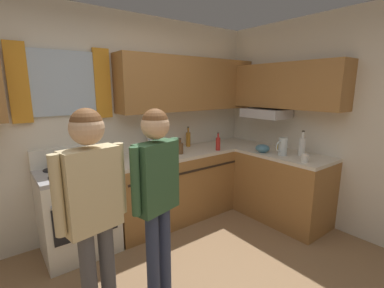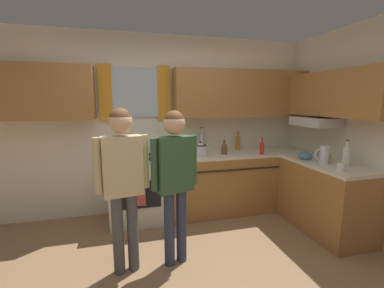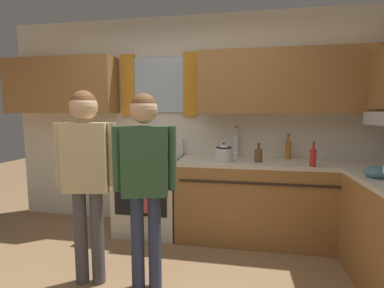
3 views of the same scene
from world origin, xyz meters
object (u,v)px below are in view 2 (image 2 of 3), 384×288
object	(u,v)px
bottle_oil_amber	(238,143)
bottle_tall_clear	(201,142)
stove_oven	(136,188)
bottle_milk_white	(346,156)
stovetop_kettle	(201,149)
bottle_sauce_red	(262,148)
mixing_bowl	(305,156)
adult_in_plaid	(175,170)
mug_ceramic_white	(341,167)
mug_mustard_yellow	(326,157)
bottle_squat_brown	(224,149)
water_pitcher	(324,155)
adult_left	(123,172)

from	to	relation	value
bottle_oil_amber	bottle_tall_clear	distance (m)	0.60
stove_oven	bottle_milk_white	xyz separation A→B (m)	(2.41, -1.08, 0.55)
bottle_milk_white	stovetop_kettle	world-z (taller)	bottle_milk_white
bottle_milk_white	bottle_sauce_red	xyz separation A→B (m)	(-0.63, 0.84, -0.03)
mixing_bowl	adult_in_plaid	xyz separation A→B (m)	(-1.83, -0.42, 0.05)
bottle_tall_clear	mug_ceramic_white	xyz separation A→B (m)	(1.15, -1.51, -0.09)
stove_oven	bottle_milk_white	distance (m)	2.70
mug_mustard_yellow	stovetop_kettle	distance (m)	1.64
bottle_oil_amber	adult_in_plaid	xyz separation A→B (m)	(-1.26, -1.29, -0.02)
bottle_squat_brown	mixing_bowl	world-z (taller)	bottle_squat_brown
stove_oven	mug_mustard_yellow	size ratio (longest dim) A/B	9.15
bottle_tall_clear	bottle_milk_white	bearing A→B (deg)	-43.25
mug_ceramic_white	water_pitcher	world-z (taller)	water_pitcher
adult_in_plaid	mixing_bowl	bearing A→B (deg)	13.03
bottle_sauce_red	bottle_milk_white	bearing A→B (deg)	-53.01
bottle_sauce_red	bottle_squat_brown	bearing A→B (deg)	163.99
bottle_oil_amber	stovetop_kettle	world-z (taller)	bottle_oil_amber
bottle_milk_white	adult_in_plaid	distance (m)	2.07
stovetop_kettle	bottle_tall_clear	bearing A→B (deg)	71.34
mug_mustard_yellow	stovetop_kettle	world-z (taller)	stovetop_kettle
bottle_squat_brown	bottle_sauce_red	bearing A→B (deg)	-16.01
bottle_milk_white	bottle_tall_clear	xyz separation A→B (m)	(-1.40, 1.32, 0.02)
bottle_milk_white	mug_ceramic_white	size ratio (longest dim) A/B	2.49
adult_left	stovetop_kettle	bearing A→B (deg)	43.22
bottle_oil_amber	mug_mustard_yellow	bearing A→B (deg)	-51.43
stove_oven	water_pitcher	world-z (taller)	water_pitcher
mug_mustard_yellow	water_pitcher	distance (m)	0.22
stove_oven	bottle_sauce_red	distance (m)	1.87
bottle_squat_brown	adult_left	distance (m)	1.74
bottle_sauce_red	stovetop_kettle	size ratio (longest dim) A/B	0.90
bottle_tall_clear	stovetop_kettle	distance (m)	0.38
water_pitcher	bottle_tall_clear	bearing A→B (deg)	136.36
bottle_oil_amber	bottle_sauce_red	bearing A→B (deg)	-68.40
mug_ceramic_white	water_pitcher	bearing A→B (deg)	78.74
bottle_squat_brown	water_pitcher	distance (m)	1.28
bottle_milk_white	mug_mustard_yellow	xyz separation A→B (m)	(-0.02, 0.29, -0.07)
bottle_sauce_red	adult_in_plaid	size ratio (longest dim) A/B	0.16
stovetop_kettle	adult_in_plaid	bearing A→B (deg)	-119.55
bottle_milk_white	mixing_bowl	size ratio (longest dim) A/B	1.71
bottle_milk_white	mixing_bowl	distance (m)	0.48
bottle_milk_white	bottle_sauce_red	size ratio (longest dim) A/B	1.27
water_pitcher	mixing_bowl	world-z (taller)	water_pitcher
bottle_milk_white	bottle_oil_amber	bearing A→B (deg)	122.24
bottle_oil_amber	bottle_tall_clear	world-z (taller)	bottle_tall_clear
bottle_squat_brown	bottle_oil_amber	size ratio (longest dim) A/B	0.72
bottle_oil_amber	water_pitcher	xyz separation A→B (m)	(0.62, -1.12, 0.00)
mixing_bowl	adult_left	size ratio (longest dim) A/B	0.11
bottle_sauce_red	water_pitcher	world-z (taller)	bottle_sauce_red
mug_ceramic_white	stovetop_kettle	size ratio (longest dim) A/B	0.46
bottle_oil_amber	stovetop_kettle	xyz separation A→B (m)	(-0.71, -0.32, -0.01)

